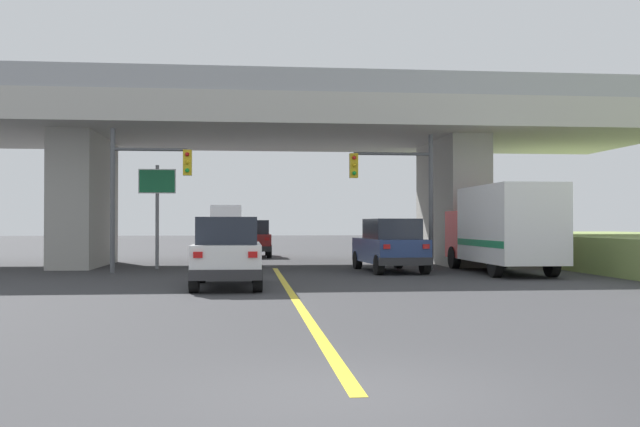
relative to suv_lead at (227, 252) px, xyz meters
The scene contains 11 objects.
ground 11.57m from the suv_lead, 81.43° to the left, with size 160.00×160.00×0.00m, color #353538.
overpass_bridge 12.37m from the suv_lead, 81.43° to the left, with size 34.60×10.81×7.70m.
lane_divider_stripe 3.02m from the suv_lead, 52.94° to the right, with size 0.20×22.37×0.01m, color yellow.
suv_lead is the anchor object (origin of this frame).
suv_crossing 8.72m from the suv_lead, 46.48° to the left, with size 2.24×4.83×2.02m.
box_truck 11.20m from the suv_lead, 26.69° to the left, with size 2.33×7.26×3.20m.
sedan_oncoming 19.34m from the suv_lead, 87.23° to the left, with size 1.92×4.40×2.02m.
traffic_signal_nearside 10.09m from the suv_lead, 47.01° to the left, with size 3.35×0.36×5.36m.
traffic_signal_farside 7.75m from the suv_lead, 117.38° to the left, with size 2.99×0.36×5.38m.
highway_sign 9.58m from the suv_lead, 108.99° to the left, with size 1.49×0.17×4.20m.
semi_truck_distant 37.47m from the suv_lead, 91.50° to the left, with size 2.33×7.58×3.23m.
Camera 1 is at (-1.19, -7.64, 1.84)m, focal length 40.96 mm.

